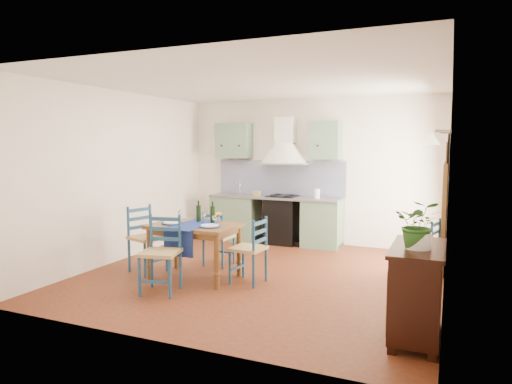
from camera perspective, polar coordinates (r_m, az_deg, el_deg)
floor at (r=6.85m, az=0.58°, el=-10.34°), size 5.00×5.00×0.00m
back_wall at (r=8.93m, az=3.44°, el=0.34°), size 5.00×0.96×2.80m
right_wall at (r=6.38m, az=22.79°, el=0.22°), size 0.26×5.00×2.80m
left_wall at (r=7.90m, az=-16.42°, el=1.92°), size 0.04×5.00×2.80m
ceiling at (r=6.64m, az=0.61°, el=13.60°), size 5.00×5.00×0.01m
dining_table at (r=6.62m, az=-7.69°, el=-4.80°), size 1.24×0.94×1.10m
chair_near at (r=6.11m, az=-11.77°, el=-7.45°), size 0.57×0.57×1.01m
chair_far at (r=7.29m, az=-4.80°, el=-5.70°), size 0.44×0.44×0.88m
chair_left at (r=7.13m, az=-13.56°, el=-5.59°), size 0.58×0.58×1.00m
chair_right at (r=6.36m, az=-0.73°, el=-7.18°), size 0.47×0.47×0.92m
chair_spare at (r=7.02m, az=20.35°, el=-6.55°), size 0.50×0.50×0.87m
sideboard at (r=4.86m, az=19.41°, el=-11.32°), size 0.50×1.05×0.94m
potted_plant at (r=4.61m, az=19.69°, el=-3.82°), size 0.43×0.38×0.47m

